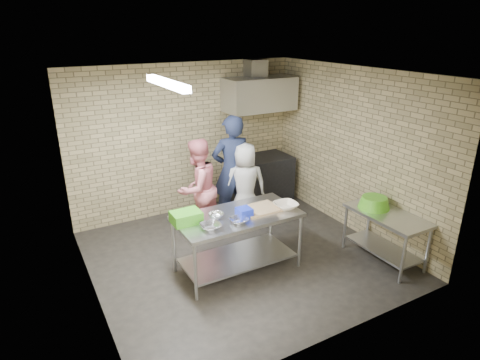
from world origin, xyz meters
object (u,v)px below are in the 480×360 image
bottle_red (257,96)px  green_crate (186,217)px  stove (260,180)px  side_counter (384,237)px  woman_white (245,185)px  man_navy (232,171)px  blue_tub (244,212)px  green_basin (374,202)px  woman_pink (198,188)px  bottle_green (274,95)px  prep_table (237,242)px

bottle_red → green_crate: bearing=-138.5°
stove → bottle_red: size_ratio=6.67×
stove → green_crate: green_crate is taller
side_counter → woman_white: woman_white is taller
bottle_red → man_navy: (-0.96, -0.79, -1.07)m
blue_tub → bottle_red: 2.96m
green_basin → bottle_red: 3.01m
green_crate → woman_white: (1.49, 1.05, -0.19)m
side_counter → blue_tub: size_ratio=6.32×
bottle_red → woman_pink: size_ratio=0.11×
bottle_red → blue_tub: bearing=-124.5°
side_counter → bottle_green: 3.41m
bottle_green → woman_pink: bottle_green is taller
green_basin → bottle_red: size_ratio=2.56×
green_crate → blue_tub: green_crate is taller
stove → blue_tub: bearing=-126.7°
blue_tub → stove: bearing=53.3°
woman_pink → woman_white: bearing=152.4°
woman_pink → woman_white: size_ratio=1.11×
stove → prep_table: bearing=-129.0°
blue_tub → woman_white: woman_white is taller
green_basin → bottle_green: 2.98m
prep_table → stove: (1.55, 1.92, 0.02)m
green_crate → woman_pink: size_ratio=0.23×
bottle_red → bottle_green: bottle_red is taller
stove → woman_white: (-0.76, -0.75, 0.29)m
side_counter → green_basin: 0.52m
green_crate → bottle_red: (2.30, 2.04, 1.10)m
blue_tub → man_navy: size_ratio=0.10×
stove → blue_tub: 2.56m
prep_table → woman_pink: bearing=92.5°
prep_table → stove: size_ratio=1.42×
side_counter → woman_pink: (-2.06, 2.07, 0.44)m
bottle_red → stove: bearing=-101.8°
blue_tub → green_basin: bearing=-14.0°
prep_table → green_crate: 0.87m
stove → bottle_red: bearing=78.2°
prep_table → man_navy: size_ratio=0.89×
bottle_red → prep_table: bearing=-126.6°
bottle_green → prep_table: bearing=-132.9°
prep_table → woman_white: woman_white is taller
prep_table → green_crate: green_crate is taller
prep_table → bottle_red: (1.60, 2.16, 1.60)m
blue_tub → green_basin: size_ratio=0.41×
side_counter → woman_white: size_ratio=0.82×
prep_table → bottle_green: (2.00, 2.16, 1.59)m
side_counter → green_basin: green_basin is taller
stove → blue_tub: size_ratio=6.32×
man_navy → woman_pink: 0.72m
blue_tub → bottle_red: (1.55, 2.26, 1.11)m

